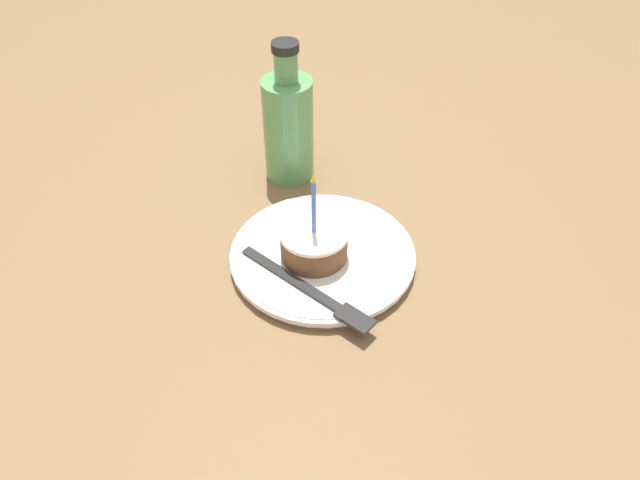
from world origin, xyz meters
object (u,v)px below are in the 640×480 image
Objects in this scene: plate at (320,256)px; cake_slice at (314,243)px; fork at (313,292)px; bottle at (287,126)px.

cake_slice reaches higher than plate.
fork is 0.27m from bottle.
cake_slice is at bearing 164.95° from fork.
cake_slice reaches higher than fork.
bottle reaches higher than plate.
plate is at bearing 113.70° from cake_slice.
plate is at bearing 159.16° from fork.
cake_slice is (0.00, -0.01, 0.03)m from plate.
plate is 1.86× the size of cake_slice.
fork is 0.83× the size of bottle.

